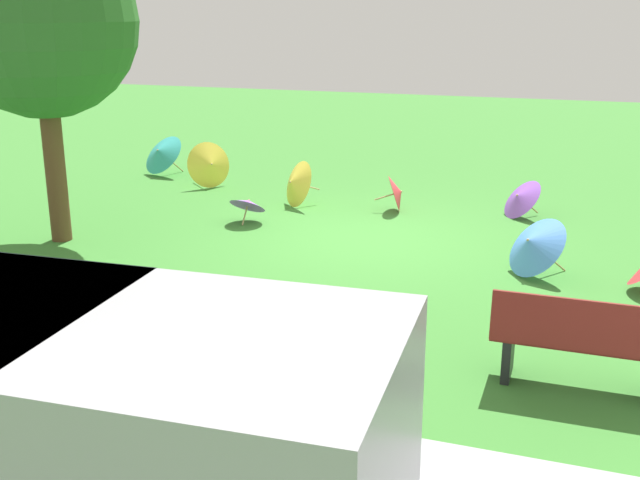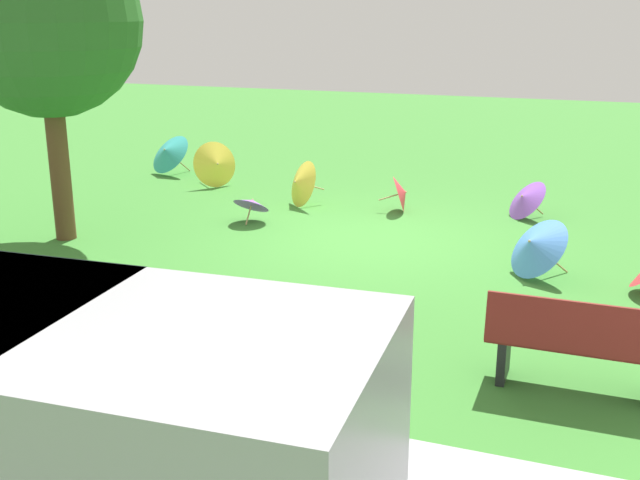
{
  "view_description": "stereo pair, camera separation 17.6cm",
  "coord_description": "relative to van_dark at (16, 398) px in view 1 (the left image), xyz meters",
  "views": [
    {
      "loc": [
        -3.04,
        10.62,
        3.3
      ],
      "look_at": [
        -0.09,
        2.14,
        0.6
      ],
      "focal_mm": 43.42,
      "sensor_mm": 36.0,
      "label": 1
    },
    {
      "loc": [
        -3.21,
        10.56,
        3.3
      ],
      "look_at": [
        -0.09,
        2.14,
        0.6
      ],
      "focal_mm": 43.42,
      "sensor_mm": 36.0,
      "label": 2
    }
  ],
  "objects": [
    {
      "name": "ground",
      "position": [
        -0.25,
        -7.07,
        -0.91
      ],
      "size": [
        40.0,
        40.0,
        0.0
      ],
      "primitive_type": "plane",
      "color": "#387A2D"
    },
    {
      "name": "van_dark",
      "position": [
        0.0,
        0.0,
        0.0
      ],
      "size": [
        4.69,
        2.31,
        1.53
      ],
      "color": "#99999E",
      "rests_on": "ground"
    },
    {
      "name": "park_bench",
      "position": [
        -3.42,
        -3.15,
        -0.45
      ],
      "size": [
        1.6,
        0.49,
        0.9
      ],
      "color": "maroon",
      "rests_on": "ground"
    },
    {
      "name": "shade_tree",
      "position": [
        3.94,
        -5.58,
        2.19
      ],
      "size": [
        2.66,
        2.66,
        4.45
      ],
      "color": "brown",
      "rests_on": "ground"
    },
    {
      "name": "parasol_yellow_0",
      "position": [
        1.4,
        -8.59,
        -0.5
      ],
      "size": [
        0.89,
        0.87,
        0.83
      ],
      "color": "tan",
      "rests_on": "ground"
    },
    {
      "name": "parasol_purple_0",
      "position": [
        -2.34,
        -9.14,
        -0.58
      ],
      "size": [
        0.9,
        0.94,
        0.66
      ],
      "color": "tan",
      "rests_on": "ground"
    },
    {
      "name": "parasol_yellow_2",
      "position": [
        3.45,
        -9.46,
        -0.47
      ],
      "size": [
        0.91,
        0.92,
        0.88
      ],
      "color": "tan",
      "rests_on": "ground"
    },
    {
      "name": "parasol_teal_2",
      "position": [
        4.89,
        -10.09,
        -0.43
      ],
      "size": [
        1.14,
        1.05,
        0.88
      ],
      "color": "tan",
      "rests_on": "ground"
    },
    {
      "name": "parasol_blue_0",
      "position": [
        -2.76,
        -6.18,
        -0.48
      ],
      "size": [
        1.08,
        1.1,
        0.84
      ],
      "color": "tan",
      "rests_on": "ground"
    },
    {
      "name": "parasol_red_1",
      "position": [
        -0.36,
        -8.83,
        -0.59
      ],
      "size": [
        0.63,
        0.71,
        0.65
      ],
      "color": "tan",
      "rests_on": "ground"
    },
    {
      "name": "parasol_purple_2",
      "position": [
        1.71,
        -7.35,
        -0.59
      ],
      "size": [
        0.64,
        0.62,
        0.52
      ],
      "color": "tan",
      "rests_on": "ground"
    }
  ]
}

